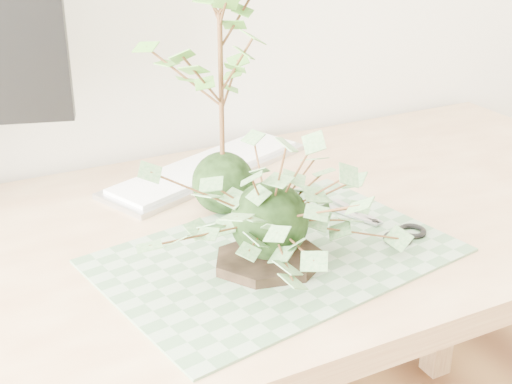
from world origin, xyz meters
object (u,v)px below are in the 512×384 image
ivy_kokedama (270,187)px  keyboard (207,168)px  desk (234,277)px  maple_kokedama (220,31)px

ivy_kokedama → keyboard: bearing=80.1°
desk → ivy_kokedama: bearing=-93.0°
keyboard → desk: bearing=-125.5°
desk → keyboard: size_ratio=3.59×
desk → maple_kokedama: 0.39m
ivy_kokedama → maple_kokedama: maple_kokedama is taller
ivy_kokedama → keyboard: ivy_kokedama is taller
ivy_kokedama → maple_kokedama: 0.26m
maple_kokedama → keyboard: bearing=75.3°
desk → keyboard: 0.26m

